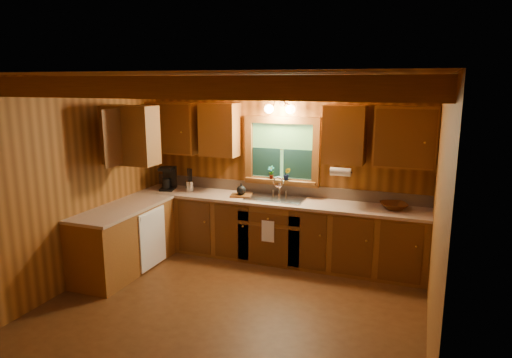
{
  "coord_description": "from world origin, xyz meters",
  "views": [
    {
      "loc": [
        1.94,
        -4.39,
        2.53
      ],
      "look_at": [
        0.0,
        0.8,
        1.35
      ],
      "focal_mm": 31.99,
      "sensor_mm": 36.0,
      "label": 1
    }
  ],
  "objects_px": {
    "coffee_maker": "(168,178)",
    "cutting_board": "(241,196)",
    "wicker_basket": "(394,206)",
    "sink": "(276,202)"
  },
  "relations": [
    {
      "from": "coffee_maker",
      "to": "cutting_board",
      "type": "relative_size",
      "value": 1.19
    },
    {
      "from": "sink",
      "to": "cutting_board",
      "type": "relative_size",
      "value": 2.73
    },
    {
      "from": "sink",
      "to": "wicker_basket",
      "type": "bearing_deg",
      "value": 1.11
    },
    {
      "from": "sink",
      "to": "coffee_maker",
      "type": "height_order",
      "value": "coffee_maker"
    },
    {
      "from": "wicker_basket",
      "to": "coffee_maker",
      "type": "bearing_deg",
      "value": -178.92
    },
    {
      "from": "coffee_maker",
      "to": "cutting_board",
      "type": "xyz_separation_m",
      "value": [
        1.22,
        -0.02,
        -0.16
      ]
    },
    {
      "from": "coffee_maker",
      "to": "cutting_board",
      "type": "height_order",
      "value": "coffee_maker"
    },
    {
      "from": "sink",
      "to": "cutting_board",
      "type": "bearing_deg",
      "value": -174.76
    },
    {
      "from": "cutting_board",
      "to": "wicker_basket",
      "type": "xyz_separation_m",
      "value": [
        2.13,
        0.08,
        0.03
      ]
    },
    {
      "from": "wicker_basket",
      "to": "cutting_board",
      "type": "bearing_deg",
      "value": -177.89
    }
  ]
}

